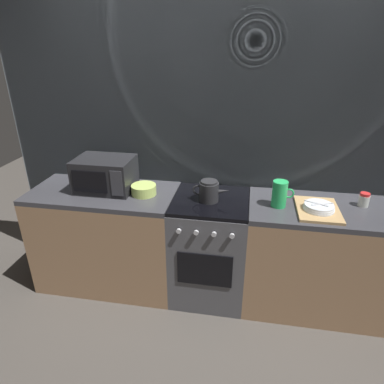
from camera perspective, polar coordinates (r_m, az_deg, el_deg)
name	(u,v)px	position (r m, az deg, el deg)	size (l,w,h in m)	color
ground_plane	(208,290)	(3.11, 2.83, -16.35)	(8.00, 8.00, 0.00)	#47423D
back_wall	(216,150)	(2.80, 4.18, 7.16)	(3.60, 0.05, 2.40)	gray
counter_left	(108,238)	(3.05, -14.15, -7.56)	(1.20, 0.60, 0.90)	#997251
stove_unit	(210,248)	(2.83, 3.02, -9.47)	(0.60, 0.63, 0.90)	#4C4C51
counter_right	(322,258)	(2.90, 21.30, -10.54)	(1.20, 0.60, 0.90)	#997251
microwave	(105,174)	(2.82, -14.64, 2.96)	(0.46, 0.35, 0.27)	black
kettle	(209,191)	(2.55, 2.95, 0.16)	(0.28, 0.15, 0.17)	#262628
mixing_bowl	(144,190)	(2.70, -8.28, 0.36)	(0.20, 0.20, 0.08)	#B7D166
pitcher	(280,194)	(2.54, 14.77, -0.32)	(0.16, 0.11, 0.20)	green
dish_pile	(318,208)	(2.58, 20.78, -2.64)	(0.30, 0.40, 0.07)	tan
spice_jar	(364,200)	(2.79, 27.34, -1.17)	(0.08, 0.08, 0.10)	silver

